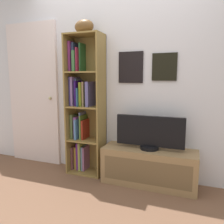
# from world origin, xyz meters

# --- Properties ---
(ground) EXTENTS (5.20, 5.20, 0.04)m
(ground) POSITION_xyz_m (0.00, 0.00, -0.02)
(ground) COLOR brown
(back_wall) EXTENTS (4.80, 0.08, 2.55)m
(back_wall) POSITION_xyz_m (0.00, 1.13, 1.28)
(back_wall) COLOR silver
(back_wall) RESTS_ON ground
(bookshelf) EXTENTS (0.48, 0.30, 1.84)m
(bookshelf) POSITION_xyz_m (-0.46, 0.99, 0.89)
(bookshelf) COLOR olive
(bookshelf) RESTS_ON ground
(football) EXTENTS (0.29, 0.21, 0.17)m
(football) POSITION_xyz_m (-0.41, 0.95, 1.93)
(football) COLOR brown
(football) RESTS_ON bookshelf
(tv_stand) EXTENTS (1.12, 0.37, 0.44)m
(tv_stand) POSITION_xyz_m (0.46, 0.91, 0.22)
(tv_stand) COLOR #91714A
(tv_stand) RESTS_ON ground
(television) EXTENTS (0.81, 0.22, 0.40)m
(television) POSITION_xyz_m (0.46, 0.91, 0.64)
(television) COLOR black
(television) RESTS_ON tv_stand
(door) EXTENTS (0.86, 0.09, 2.08)m
(door) POSITION_xyz_m (-1.35, 1.08, 1.04)
(door) COLOR silver
(door) RESTS_ON ground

